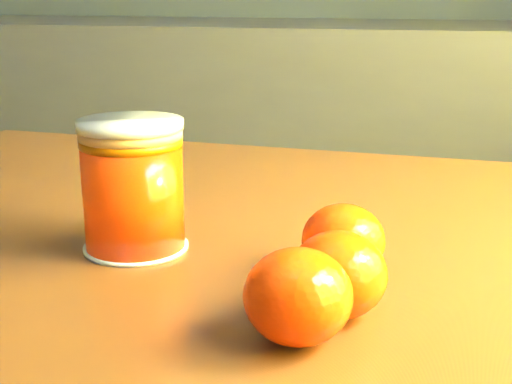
# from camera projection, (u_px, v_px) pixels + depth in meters

# --- Properties ---
(kitchen_counter) EXTENTS (3.15, 0.60, 0.90)m
(kitchen_counter) POSITION_uv_depth(u_px,v_px,m) (68.00, 167.00, 2.23)
(kitchen_counter) COLOR #444449
(kitchen_counter) RESTS_ON ground
(table) EXTENTS (1.08, 0.78, 0.79)m
(table) POSITION_uv_depth(u_px,v_px,m) (294.00, 369.00, 0.58)
(table) COLOR brown
(table) RESTS_ON ground
(juice_glass) EXTENTS (0.08, 0.08, 0.10)m
(juice_glass) POSITION_uv_depth(u_px,v_px,m) (133.00, 187.00, 0.55)
(juice_glass) COLOR red
(juice_glass) RESTS_ON table
(orange_front) EXTENTS (0.08, 0.08, 0.05)m
(orange_front) POSITION_uv_depth(u_px,v_px,m) (338.00, 274.00, 0.44)
(orange_front) COLOR #FF3B05
(orange_front) RESTS_ON table
(orange_back) EXTENTS (0.07, 0.07, 0.05)m
(orange_back) POSITION_uv_depth(u_px,v_px,m) (343.00, 240.00, 0.51)
(orange_back) COLOR #FF3B05
(orange_back) RESTS_ON table
(orange_extra) EXTENTS (0.08, 0.08, 0.06)m
(orange_extra) POSITION_uv_depth(u_px,v_px,m) (298.00, 296.00, 0.41)
(orange_extra) COLOR #FF3B05
(orange_extra) RESTS_ON table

